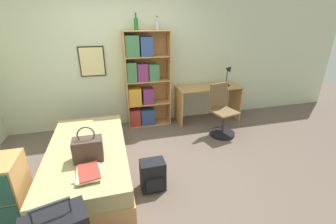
{
  "coord_description": "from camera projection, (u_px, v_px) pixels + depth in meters",
  "views": [
    {
      "loc": [
        -0.33,
        -2.79,
        2.03
      ],
      "look_at": [
        0.48,
        0.2,
        0.75
      ],
      "focal_mm": 24.0,
      "sensor_mm": 36.0,
      "label": 1
    }
  ],
  "objects": [
    {
      "name": "handbag",
      "position": [
        88.0,
        149.0,
        2.69
      ],
      "size": [
        0.34,
        0.2,
        0.44
      ],
      "color": "#47382D",
      "rests_on": "bed"
    },
    {
      "name": "backpack",
      "position": [
        153.0,
        175.0,
        2.84
      ],
      "size": [
        0.31,
        0.25,
        0.4
      ],
      "color": "black",
      "rests_on": "ground_plane"
    },
    {
      "name": "bookcase",
      "position": [
        143.0,
        82.0,
        4.35
      ],
      "size": [
        0.85,
        0.31,
        1.85
      ],
      "color": "tan",
      "rests_on": "ground_plane"
    },
    {
      "name": "ground_plane",
      "position": [
        140.0,
        167.0,
        3.34
      ],
      "size": [
        14.0,
        14.0,
        0.0
      ],
      "primitive_type": "plane",
      "color": "#66564C"
    },
    {
      "name": "desk_lamp",
      "position": [
        229.0,
        72.0,
        4.62
      ],
      "size": [
        0.2,
        0.15,
        0.44
      ],
      "color": "black",
      "rests_on": "desk"
    },
    {
      "name": "book_stack_on_bed",
      "position": [
        88.0,
        173.0,
        2.44
      ],
      "size": [
        0.31,
        0.37,
        0.06
      ],
      "color": "beige",
      "rests_on": "bed"
    },
    {
      "name": "bottle_green",
      "position": [
        136.0,
        24.0,
        3.93
      ],
      "size": [
        0.08,
        0.08,
        0.28
      ],
      "color": "#1E6B2D",
      "rests_on": "bookcase"
    },
    {
      "name": "desk",
      "position": [
        208.0,
        96.0,
        4.73
      ],
      "size": [
        1.35,
        0.53,
        0.75
      ],
      "color": "tan",
      "rests_on": "ground_plane"
    },
    {
      "name": "bottle_brown",
      "position": [
        157.0,
        25.0,
        4.06
      ],
      "size": [
        0.07,
        0.07,
        0.24
      ],
      "color": "#B7BCC1",
      "rests_on": "bookcase"
    },
    {
      "name": "bed",
      "position": [
        89.0,
        161.0,
        3.1
      ],
      "size": [
        1.04,
        2.02,
        0.45
      ],
      "color": "tan",
      "rests_on": "ground_plane"
    },
    {
      "name": "desk_chair",
      "position": [
        221.0,
        119.0,
        4.18
      ],
      "size": [
        0.5,
        0.51,
        0.96
      ],
      "color": "black",
      "rests_on": "ground_plane"
    },
    {
      "name": "wall_back",
      "position": [
        124.0,
        60.0,
        4.32
      ],
      "size": [
        10.0,
        0.09,
        2.6
      ],
      "color": "beige",
      "rests_on": "ground_plane"
    }
  ]
}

